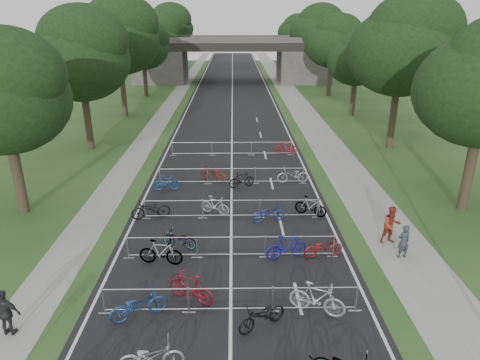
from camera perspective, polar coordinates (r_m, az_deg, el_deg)
The scene contains 44 objects.
road at distance 56.64m, azimuth -1.05°, elevation 10.80°, with size 11.00×140.00×0.01m, color black.
sidewalk_right at distance 57.18m, azimuth 7.14°, elevation 10.74°, with size 3.00×140.00×0.01m, color gray.
sidewalk_left at distance 57.15m, azimuth -8.72°, elevation 10.66°, with size 2.00×140.00×0.01m, color gray.
lane_markings at distance 56.64m, azimuth -1.05°, elevation 10.80°, with size 0.12×140.00×0.00m, color silver.
overpass_bridge at distance 71.02m, azimuth -1.05°, elevation 15.79°, with size 31.00×8.00×7.05m.
tree_left_0 at distance 24.80m, azimuth -29.08°, elevation 9.89°, with size 6.72×6.72×10.25m.
tree_left_1 at distance 35.68m, azimuth -20.51°, elevation 15.22°, with size 7.56×7.56×11.53m.
tree_right_1 at distance 36.12m, azimuth 21.00°, elevation 16.17°, with size 8.18×8.18×12.47m.
tree_left_2 at distance 47.11m, azimuth -15.86°, elevation 17.88°, with size 8.40×8.40×12.81m.
tree_right_2 at distance 47.63m, azimuth 15.46°, elevation 15.32°, with size 6.16×6.16×9.39m.
tree_left_3 at distance 58.89m, azimuth -12.77°, elevation 17.07°, with size 6.72×6.72×10.25m.
tree_right_3 at distance 59.16m, azimuth 12.34°, elevation 17.54°, with size 7.17×7.17×10.93m.
tree_left_4 at distance 70.64m, azimuth -10.86°, elevation 18.48°, with size 7.56×7.56×11.53m.
tree_right_4 at distance 70.87m, azimuth 10.20°, elevation 19.01°, with size 8.18×8.18×12.47m.
tree_left_5 at distance 82.47m, azimuth -9.49°, elevation 19.47°, with size 8.40×8.40×12.81m.
tree_right_5 at distance 82.77m, azimuth 8.53°, elevation 18.02°, with size 6.16×6.16×9.39m.
tree_left_6 at distance 94.41m, azimuth -8.36°, elevation 18.73°, with size 6.72×6.72×10.25m.
tree_right_6 at distance 94.58m, azimuth 7.38°, elevation 19.05°, with size 7.17×7.17×10.93m.
barrier_row_2 at distance 16.14m, azimuth -1.27°, elevation -15.72°, with size 9.70×0.08×1.10m.
barrier_row_3 at distance 19.32m, azimuth -1.21°, elevation -8.93°, with size 9.70×0.08×1.10m.
barrier_row_4 at distance 22.86m, azimuth -1.17°, elevation -3.89°, with size 9.70×0.08×1.10m.
barrier_row_5 at distance 27.47m, azimuth -1.14°, elevation 0.54°, with size 9.70×0.08×1.10m.
barrier_row_6 at distance 33.15m, azimuth -1.11°, elevation 4.21°, with size 9.70×0.08×1.10m.
bike_5 at distance 14.33m, azimuth -11.72°, elevation -22.05°, with size 0.69×1.98×1.04m, color #9E9FA5.
bike_8 at distance 16.32m, azimuth -13.42°, elevation -15.92°, with size 0.72×2.07×1.09m, color navy.
bike_9 at distance 16.75m, azimuth -6.58°, elevation -14.07°, with size 0.57×2.03×1.22m, color maroon.
bike_10 at distance 15.53m, azimuth 2.96°, elevation -17.67°, with size 0.67×1.92×1.01m, color black.
bike_11 at distance 16.30m, azimuth 10.25°, elevation -15.32°, with size 0.59×2.09×1.26m, color #ABAAB2.
bike_12 at distance 19.15m, azimuth -10.51°, elevation -9.47°, with size 0.55×1.95×1.17m, color #A7A9AF.
bike_13 at distance 20.32m, azimuth -8.08°, elevation -7.86°, with size 0.59×1.68×0.88m, color #A7A9AF.
bike_14 at distance 19.36m, azimuth 6.20°, elevation -8.84°, with size 0.55×1.96×1.18m, color navy.
bike_15 at distance 19.77m, azimuth 11.05°, elevation -8.81°, with size 0.64×1.83×0.96m, color maroon.
bike_16 at distance 23.31m, azimuth -11.82°, elevation -3.86°, with size 0.72×2.06×1.08m, color black.
bike_17 at distance 23.39m, azimuth -3.35°, elevation -3.40°, with size 0.49×1.72×1.03m, color #9D9DA4.
bike_18 at distance 22.58m, azimuth 3.74°, elevation -4.48°, with size 0.62×1.78×0.94m, color navy.
bike_19 at distance 23.49m, azimuth 9.40°, elevation -3.49°, with size 0.50×1.79×1.07m, color #A7A9AF.
bike_20 at distance 26.86m, azimuth -9.78°, elevation -0.40°, with size 0.46×1.63×0.98m, color navy.
bike_21 at distance 28.04m, azimuth -3.65°, elevation 0.89°, with size 0.69×1.99×1.04m, color maroon.
bike_22 at distance 26.93m, azimuth 0.20°, elevation 0.03°, with size 0.48×1.70×1.02m, color black.
bike_23 at distance 27.88m, azimuth 7.05°, elevation 0.66°, with size 0.71×2.03×1.06m, color #93949A.
bike_27 at distance 33.70m, azimuth 6.25°, elevation 4.33°, with size 0.49×1.75×1.05m, color maroon.
pedestrian_a at distance 20.54m, azimuth 20.97°, elevation -7.68°, with size 0.59×0.38×1.61m, color #2C3442.
pedestrian_b at distance 21.55m, azimuth 19.55°, elevation -5.71°, with size 0.91×0.71×1.86m, color maroon.
pedestrian_c at distance 16.98m, azimuth -28.74°, elevation -15.29°, with size 1.02×0.43×1.75m, color #29292B.
Camera 1 is at (0.14, -5.70, 10.24)m, focal length 32.00 mm.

